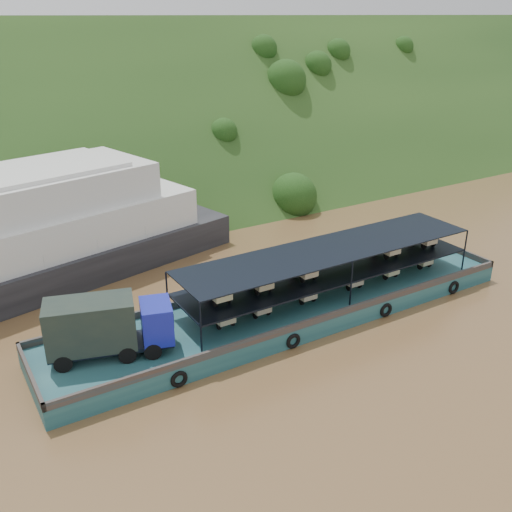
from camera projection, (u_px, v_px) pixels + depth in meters
ground at (300, 303)px, 42.56m from camera, size 160.00×160.00×0.00m
hillside at (132, 188)px, 70.86m from camera, size 140.00×39.60×39.60m
cargo_barge at (271, 308)px, 39.42m from camera, size 35.00×7.18×4.87m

